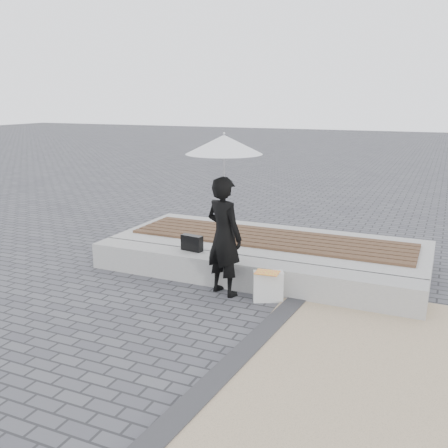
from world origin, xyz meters
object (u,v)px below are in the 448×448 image
Objects in this scene: seating_ledge at (243,273)px; parasol at (224,145)px; woman at (224,236)px; handbag at (192,243)px; canvas_tote at (268,286)px.

parasol is (-0.13, -0.36, 1.87)m from seating_ledge.
handbag is at bearing -10.79° from woman.
handbag is 1.51m from canvas_tote.
handbag is at bearing 136.77° from canvas_tote.
woman reaches higher than seating_ledge.
parasol is 3.12× the size of canvas_tote.
handbag is (-0.74, 0.47, -1.55)m from parasol.
canvas_tote is (0.65, -0.01, -1.86)m from parasol.
seating_ledge is 0.64m from canvas_tote.
parasol reaches higher than woman.
canvas_tote is (0.52, -0.37, 0.01)m from seating_ledge.
parasol is at bearing 111.45° from woman.
woman reaches higher than handbag.
seating_ledge is 14.62× the size of handbag.
woman is 1.27× the size of parasol.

